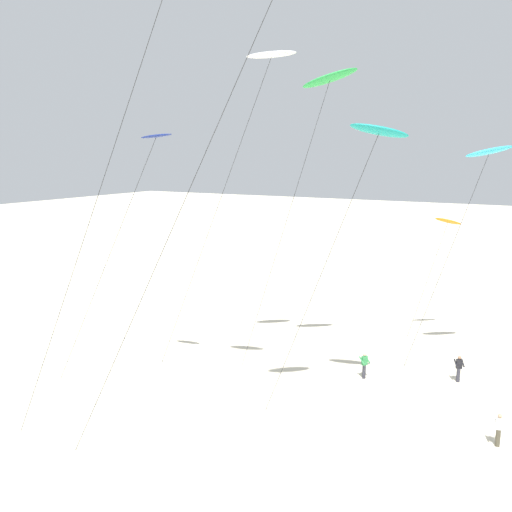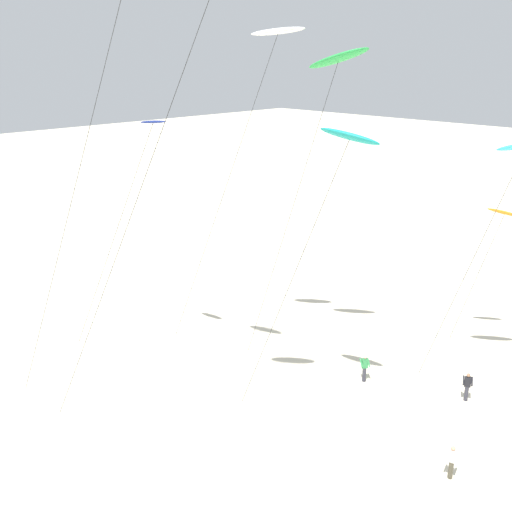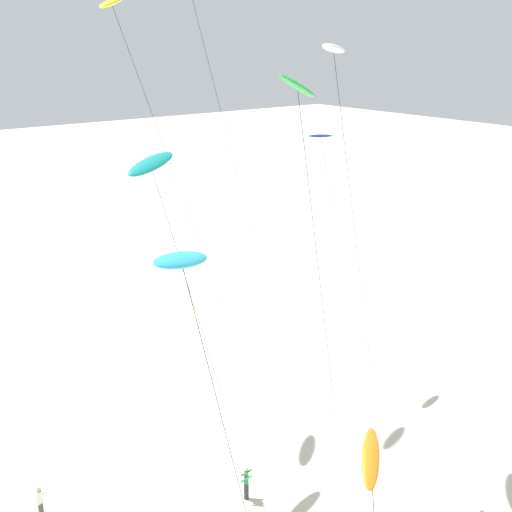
{
  "view_description": "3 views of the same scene",
  "coord_description": "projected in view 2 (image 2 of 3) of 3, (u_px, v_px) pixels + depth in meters",
  "views": [
    {
      "loc": [
        -27.63,
        -4.16,
        13.57
      ],
      "look_at": [
        -3.96,
        8.79,
        8.25
      ],
      "focal_mm": 35.6,
      "sensor_mm": 36.0,
      "label": 1
    },
    {
      "loc": [
        -25.41,
        -13.89,
        18.36
      ],
      "look_at": [
        -2.33,
        9.25,
        7.4
      ],
      "focal_mm": 43.07,
      "sensor_mm": 36.0,
      "label": 2
    },
    {
      "loc": [
        21.28,
        -10.66,
        19.86
      ],
      "look_at": [
        -2.19,
        7.46,
        9.92
      ],
      "focal_mm": 46.21,
      "sensor_mm": 36.0,
      "label": 3
    }
  ],
  "objects": [
    {
      "name": "kite_flyer_nearest",
      "position": [
        452.0,
        461.0,
        27.48
      ],
      "size": [
        0.62,
        0.64,
        1.67
      ],
      "color": "#4C4738",
      "rests_on": "ground"
    },
    {
      "name": "kite_orange",
      "position": [
        504.0,
        214.0,
        37.59
      ],
      "size": [
        1.84,
        3.23,
        9.37
      ],
      "color": "orange",
      "rests_on": "ground"
    },
    {
      "name": "kite_green",
      "position": [
        338.0,
        60.0,
        31.95
      ],
      "size": [
        3.02,
        6.53,
        18.78
      ],
      "color": "green",
      "rests_on": "ground"
    },
    {
      "name": "kite_white",
      "position": [
        277.0,
        34.0,
        32.78
      ],
      "size": [
        3.79,
        8.26,
        19.69
      ],
      "color": "white",
      "rests_on": "ground"
    },
    {
      "name": "kite_navy",
      "position": [
        150.0,
        130.0,
        33.81
      ],
      "size": [
        2.8,
        7.3,
        14.83
      ],
      "color": "navy",
      "rests_on": "ground"
    },
    {
      "name": "ground_plane",
      "position": [
        412.0,
        419.0,
        32.17
      ],
      "size": [
        260.0,
        260.0,
        0.0
      ],
      "primitive_type": "plane",
      "color": "beige"
    },
    {
      "name": "kite_teal",
      "position": [
        349.0,
        139.0,
        27.18
      ],
      "size": [
        2.83,
        6.48,
        15.31
      ],
      "color": "teal",
      "rests_on": "ground"
    },
    {
      "name": "kite_flyer_middle",
      "position": [
        467.0,
        386.0,
        33.64
      ],
      "size": [
        0.69,
        0.71,
        1.67
      ],
      "color": "#33333D",
      "rests_on": "ground"
    },
    {
      "name": "kite_flyer_furthest",
      "position": [
        365.0,
        368.0,
        35.61
      ],
      "size": [
        0.72,
        0.72,
        1.67
      ],
      "color": "#33333D",
      "rests_on": "ground"
    }
  ]
}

